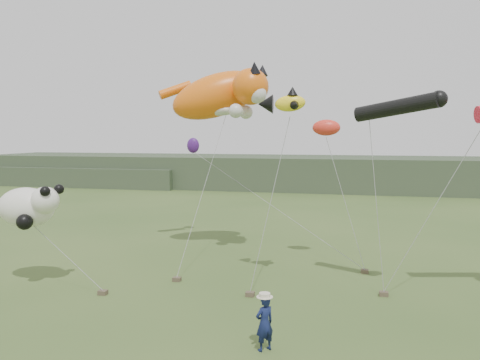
{
  "coord_description": "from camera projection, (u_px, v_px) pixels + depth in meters",
  "views": [
    {
      "loc": [
        3.41,
        -14.8,
        6.73
      ],
      "look_at": [
        -0.7,
        3.0,
        4.98
      ],
      "focal_mm": 35.0,
      "sensor_mm": 36.0,
      "label": 1
    }
  ],
  "objects": [
    {
      "name": "ground",
      "position": [
        240.0,
        335.0,
        15.77
      ],
      "size": [
        120.0,
        120.0,
        0.0
      ],
      "primitive_type": "plane",
      "color": "#385123",
      "rests_on": "ground"
    },
    {
      "name": "headland",
      "position": [
        295.0,
        173.0,
        59.63
      ],
      "size": [
        90.0,
        13.0,
        4.0
      ],
      "color": "#2D3D28",
      "rests_on": "ground"
    },
    {
      "name": "festival_attendant",
      "position": [
        264.0,
        323.0,
        14.58
      ],
      "size": [
        0.75,
        0.75,
        1.76
      ],
      "primitive_type": "imported",
      "rotation": [
        0.0,
        0.0,
        3.92
      ],
      "color": "#131B47",
      "rests_on": "ground"
    },
    {
      "name": "sandbag_anchors",
      "position": [
        257.0,
        286.0,
        20.69
      ],
      "size": [
        11.96,
        5.96,
        0.19
      ],
      "color": "brown",
      "rests_on": "ground"
    },
    {
      "name": "cat_kite",
      "position": [
        224.0,
        94.0,
        25.6
      ],
      "size": [
        6.84,
        4.07,
        3.79
      ],
      "color": "orange",
      "rests_on": "ground"
    },
    {
      "name": "fish_kite",
      "position": [
        281.0,
        103.0,
        19.87
      ],
      "size": [
        2.15,
        1.44,
        1.1
      ],
      "color": "yellow",
      "rests_on": "ground"
    },
    {
      "name": "tube_kites",
      "position": [
        474.0,
        107.0,
        18.01
      ],
      "size": [
        8.32,
        2.16,
        1.26
      ],
      "color": "black",
      "rests_on": "ground"
    },
    {
      "name": "panda_kite",
      "position": [
        29.0,
        207.0,
        20.76
      ],
      "size": [
        3.14,
        2.03,
        1.95
      ],
      "color": "white",
      "rests_on": "ground"
    },
    {
      "name": "misc_kites",
      "position": [
        275.0,
        134.0,
        25.81
      ],
      "size": [
        9.86,
        5.63,
        1.95
      ],
      "color": "red",
      "rests_on": "ground"
    }
  ]
}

